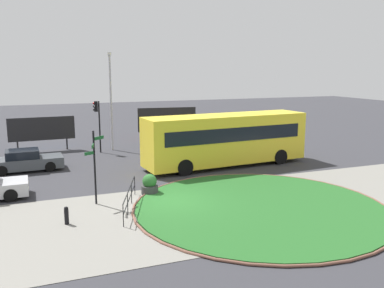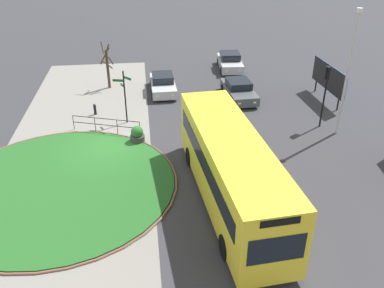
% 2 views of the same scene
% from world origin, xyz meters
% --- Properties ---
extents(ground, '(120.00, 120.00, 0.00)m').
position_xyz_m(ground, '(0.00, 0.00, 0.00)').
color(ground, '#333338').
extents(sidewalk_paving, '(32.00, 8.37, 0.02)m').
position_xyz_m(sidewalk_paving, '(0.00, -1.82, 0.01)').
color(sidewalk_paving, gray).
rests_on(sidewalk_paving, ground).
extents(grass_island, '(11.41, 11.41, 0.10)m').
position_xyz_m(grass_island, '(3.59, -2.27, 0.05)').
color(grass_island, '#235B23').
rests_on(grass_island, ground).
extents(grass_kerb_ring, '(11.72, 11.72, 0.11)m').
position_xyz_m(grass_kerb_ring, '(3.59, -2.27, 0.06)').
color(grass_kerb_ring, brown).
rests_on(grass_kerb_ring, ground).
extents(signpost_directional, '(1.00, 1.17, 3.52)m').
position_xyz_m(signpost_directional, '(-3.36, 0.93, 2.05)').
color(signpost_directional, black).
rests_on(signpost_directional, ground).
extents(bollard_foreground, '(0.18, 0.18, 0.77)m').
position_xyz_m(bollard_foreground, '(-4.86, -1.21, 0.40)').
color(bollard_foreground, black).
rests_on(bollard_foreground, ground).
extents(railing_grass_edge, '(1.49, 4.15, 0.97)m').
position_xyz_m(railing_grass_edge, '(-2.03, -0.29, 0.64)').
color(railing_grass_edge, black).
rests_on(railing_grass_edge, ground).
extents(bus_yellow, '(11.12, 3.35, 3.37)m').
position_xyz_m(bus_yellow, '(5.78, 5.83, 1.80)').
color(bus_yellow, yellow).
rests_on(bus_yellow, ground).
extents(car_near_lane, '(4.50, 2.02, 1.34)m').
position_xyz_m(car_near_lane, '(-6.53, 9.11, 0.62)').
color(car_near_lane, '#474C51').
rests_on(car_near_lane, ground).
extents(traffic_light_near, '(0.49, 0.30, 3.91)m').
position_xyz_m(traffic_light_near, '(-1.38, 13.25, 2.86)').
color(traffic_light_near, black).
rests_on(traffic_light_near, ground).
extents(lamppost_tall, '(0.32, 0.32, 7.52)m').
position_xyz_m(lamppost_tall, '(-0.21, 13.88, 4.05)').
color(lamppost_tall, '#B7B7BC').
rests_on(lamppost_tall, ground).
extents(billboard_left, '(4.90, 0.33, 2.65)m').
position_xyz_m(billboard_left, '(-5.32, 15.36, 1.72)').
color(billboard_left, black).
rests_on(billboard_left, ground).
extents(billboard_right, '(5.06, 0.79, 2.98)m').
position_xyz_m(billboard_right, '(4.98, 15.97, 1.91)').
color(billboard_right, black).
rests_on(billboard_right, ground).
extents(planter_near_signpost, '(0.86, 0.86, 1.04)m').
position_xyz_m(planter_near_signpost, '(-0.57, 1.61, 0.47)').
color(planter_near_signpost, '#383838').
rests_on(planter_near_signpost, ground).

